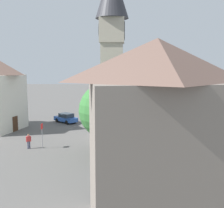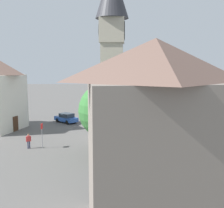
# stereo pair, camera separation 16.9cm
# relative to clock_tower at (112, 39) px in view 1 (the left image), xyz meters

# --- Properties ---
(ground_plane) EXTENTS (200.00, 200.00, 0.00)m
(ground_plane) POSITION_rel_clock_tower_xyz_m (-0.00, -0.00, -12.31)
(ground_plane) COLOR #565451
(clock_tower) EXTENTS (3.95, 3.95, 21.06)m
(clock_tower) POSITION_rel_clock_tower_xyz_m (0.00, 0.00, 0.00)
(clock_tower) COLOR gray
(clock_tower) RESTS_ON ground
(car_blue_kerb) EXTENTS (4.27, 3.91, 1.53)m
(car_blue_kerb) POSITION_rel_clock_tower_xyz_m (2.68, -12.39, -11.55)
(car_blue_kerb) COLOR gold
(car_blue_kerb) RESTS_ON ground
(car_silver_kerb) EXTENTS (3.21, 4.46, 1.53)m
(car_silver_kerb) POSITION_rel_clock_tower_xyz_m (-9.74, -5.47, -11.55)
(car_silver_kerb) COLOR #2D5BB7
(car_silver_kerb) RESTS_ON ground
(car_red_corner) EXTENTS (4.43, 3.47, 1.53)m
(car_red_corner) POSITION_rel_clock_tower_xyz_m (6.66, -8.25, -11.55)
(car_red_corner) COLOR white
(car_red_corner) RESTS_ON ground
(car_white_side) EXTENTS (3.90, 4.28, 1.53)m
(car_white_side) POSITION_rel_clock_tower_xyz_m (9.27, 7.87, -11.55)
(car_white_side) COLOR #2D5BB7
(car_white_side) RESTS_ON ground
(pedestrian) EXTENTS (0.38, 0.49, 1.69)m
(pedestrian) POSITION_rel_clock_tower_xyz_m (-4.66, 9.01, -11.30)
(pedestrian) COLOR #2D3351
(pedestrian) RESTS_ON ground
(tree) EXTENTS (5.46, 5.46, 7.48)m
(tree) POSITION_rel_clock_tower_xyz_m (-7.10, 0.22, -7.58)
(tree) COLOR brown
(tree) RESTS_ON ground
(building_terrace_right) EXTENTS (6.70, 8.35, 10.59)m
(building_terrace_right) POSITION_rel_clock_tower_xyz_m (-18.42, -3.29, -6.93)
(building_terrace_right) COLOR slate
(building_terrace_right) RESTS_ON ground
(road_sign) EXTENTS (0.60, 0.07, 2.80)m
(road_sign) POSITION_rel_clock_tower_xyz_m (-4.54, 7.51, -10.41)
(road_sign) COLOR gray
(road_sign) RESTS_ON ground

